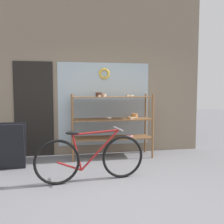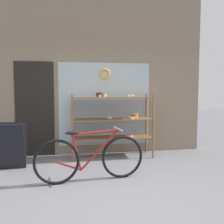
{
  "view_description": "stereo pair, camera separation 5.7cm",
  "coord_description": "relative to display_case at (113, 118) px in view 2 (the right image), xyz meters",
  "views": [
    {
      "loc": [
        -0.63,
        -3.35,
        1.45
      ],
      "look_at": [
        0.15,
        1.09,
        1.07
      ],
      "focal_mm": 40.0,
      "sensor_mm": 36.0,
      "label": 1
    },
    {
      "loc": [
        -0.58,
        -3.36,
        1.45
      ],
      "look_at": [
        0.15,
        1.09,
        1.07
      ],
      "focal_mm": 40.0,
      "sensor_mm": 36.0,
      "label": 2
    }
  ],
  "objects": [
    {
      "name": "storefront_facade",
      "position": [
        -0.37,
        0.42,
        0.99
      ],
      "size": [
        5.07,
        0.13,
        3.8
      ],
      "color": "gray",
      "rests_on": "ground_plane"
    },
    {
      "name": "display_case",
      "position": [
        0.0,
        0.0,
        0.0
      ],
      "size": [
        1.76,
        0.57,
        1.42
      ],
      "color": "brown",
      "rests_on": "ground_plane"
    },
    {
      "name": "bicycle",
      "position": [
        -0.62,
        -1.44,
        -0.48
      ],
      "size": [
        1.78,
        0.46,
        0.84
      ],
      "rotation": [
        0.0,
        0.0,
        0.13
      ],
      "color": "black",
      "rests_on": "ground_plane"
    },
    {
      "name": "ground_plane",
      "position": [
        -0.33,
        -2.01,
        -0.86
      ],
      "size": [
        30.0,
        30.0,
        0.0
      ],
      "primitive_type": "plane",
      "color": "slate"
    },
    {
      "name": "sandwich_board",
      "position": [
        -2.02,
        -0.56,
        -0.42
      ],
      "size": [
        0.51,
        0.39,
        0.85
      ],
      "rotation": [
        0.0,
        0.0,
        0.02
      ],
      "color": "black",
      "rests_on": "ground_plane"
    }
  ]
}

